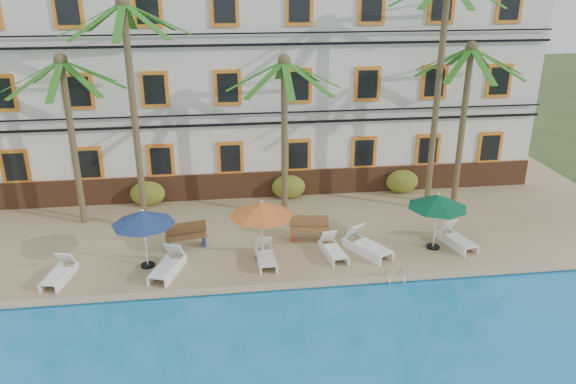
{
  "coord_description": "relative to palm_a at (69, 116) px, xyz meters",
  "views": [
    {
      "loc": [
        -2.02,
        -16.58,
        9.87
      ],
      "look_at": [
        0.53,
        3.0,
        2.0
      ],
      "focal_mm": 35.0,
      "sensor_mm": 36.0,
      "label": 1
    }
  ],
  "objects": [
    {
      "name": "pool_deck",
      "position": [
        7.57,
        -0.12,
        -4.57
      ],
      "size": [
        30.0,
        12.0,
        0.25
      ],
      "primitive_type": "cube",
      "color": "tan",
      "rests_on": "ground"
    },
    {
      "name": "umbrella_blue",
      "position": [
        2.93,
        -4.04,
        -2.6
      ],
      "size": [
        2.15,
        2.15,
        2.16
      ],
      "color": "black",
      "rests_on": "pool_deck"
    },
    {
      "name": "pool_coping",
      "position": [
        7.57,
        -6.02,
        -4.41
      ],
      "size": [
        30.0,
        0.35,
        0.06
      ],
      "primitive_type": "cube",
      "color": "tan",
      "rests_on": "pool_deck"
    },
    {
      "name": "umbrella_red",
      "position": [
        6.94,
        -4.04,
        -2.51
      ],
      "size": [
        2.26,
        2.26,
        2.27
      ],
      "color": "black",
      "rests_on": "pool_deck"
    },
    {
      "name": "lounger_e",
      "position": [
        10.73,
        -4.04,
        -4.14
      ],
      "size": [
        1.6,
        2.09,
        0.94
      ],
      "color": "white",
      "rests_on": "pool_deck"
    },
    {
      "name": "palm_a",
      "position": [
        0.0,
        0.0,
        0.0
      ],
      "size": [
        4.5,
        4.5,
        6.78
      ],
      "color": "brown",
      "rests_on": "pool_deck"
    },
    {
      "name": "shrub_right",
      "position": [
        13.85,
        1.48,
        -3.89
      ],
      "size": [
        1.5,
        0.9,
        1.1
      ],
      "primitive_type": "ellipsoid",
      "color": "#1B5819",
      "rests_on": "pool_deck"
    },
    {
      "name": "palm_d",
      "position": [
        14.37,
        -0.37,
        1.65
      ],
      "size": [
        4.5,
        4.5,
        9.66
      ],
      "color": "brown",
      "rests_on": "pool_deck"
    },
    {
      "name": "pool_ladder",
      "position": [
        11.13,
        -6.12,
        -4.44
      ],
      "size": [
        0.54,
        0.74,
        0.74
      ],
      "color": "silver",
      "rests_on": "ground"
    },
    {
      "name": "ground",
      "position": [
        7.57,
        -5.12,
        -4.69
      ],
      "size": [
        100.0,
        100.0,
        0.0
      ],
      "primitive_type": "plane",
      "color": "#384C23",
      "rests_on": "ground"
    },
    {
      "name": "palm_b",
      "position": [
        2.55,
        -0.91,
        1.17
      ],
      "size": [
        4.5,
        4.5,
        8.82
      ],
      "color": "brown",
      "rests_on": "pool_deck"
    },
    {
      "name": "shrub_left",
      "position": [
        2.43,
        1.48,
        -3.89
      ],
      "size": [
        1.5,
        0.9,
        1.1
      ],
      "primitive_type": "ellipsoid",
      "color": "#1B5819",
      "rests_on": "pool_deck"
    },
    {
      "name": "palm_c",
      "position": [
        8.2,
        -0.29,
        -0.08
      ],
      "size": [
        4.5,
        4.5,
        6.64
      ],
      "color": "brown",
      "rests_on": "pool_deck"
    },
    {
      "name": "palm_e",
      "position": [
        15.68,
        -0.16,
        0.13
      ],
      "size": [
        4.5,
        4.5,
        7.0
      ],
      "color": "brown",
      "rests_on": "pool_deck"
    },
    {
      "name": "lounger_c",
      "position": [
        7.03,
        -4.3,
        -4.18
      ],
      "size": [
        0.66,
        1.71,
        0.8
      ],
      "color": "white",
      "rests_on": "pool_deck"
    },
    {
      "name": "bench_right",
      "position": [
        8.86,
        -2.68,
        -3.97
      ],
      "size": [
        1.55,
        0.69,
        0.93
      ],
      "color": "olive",
      "rests_on": "pool_deck"
    },
    {
      "name": "lounger_b",
      "position": [
        3.67,
        -4.61,
        -4.15
      ],
      "size": [
        1.24,
        1.99,
        0.89
      ],
      "color": "white",
      "rests_on": "pool_deck"
    },
    {
      "name": "lounger_f",
      "position": [
        14.2,
        -3.88,
        -4.17
      ],
      "size": [
        1.05,
        1.87,
        0.84
      ],
      "color": "white",
      "rests_on": "pool_deck"
    },
    {
      "name": "lounger_a",
      "position": [
        0.14,
        -4.61,
        -4.18
      ],
      "size": [
        0.94,
        1.77,
        0.8
      ],
      "color": "white",
      "rests_on": "pool_deck"
    },
    {
      "name": "bench_left",
      "position": [
        4.21,
        -2.71,
        -3.97
      ],
      "size": [
        1.56,
        0.75,
        0.93
      ],
      "color": "olive",
      "rests_on": "pool_deck"
    },
    {
      "name": "lounger_d",
      "position": [
        9.47,
        -4.09,
        -4.18
      ],
      "size": [
        0.83,
        1.75,
        0.79
      ],
      "color": "white",
      "rests_on": "pool_deck"
    },
    {
      "name": "shrub_mid",
      "position": [
        8.6,
        1.48,
        -3.89
      ],
      "size": [
        1.5,
        0.9,
        1.1
      ],
      "primitive_type": "ellipsoid",
      "color": "#1B5819",
      "rests_on": "pool_deck"
    },
    {
      "name": "umbrella_green",
      "position": [
        13.29,
        -3.99,
        -2.59
      ],
      "size": [
        2.18,
        2.18,
        2.18
      ],
      "color": "black",
      "rests_on": "pool_deck"
    },
    {
      "name": "hotel_building",
      "position": [
        7.57,
        4.87,
        0.68
      ],
      "size": [
        25.4,
        6.44,
        10.22
      ],
      "color": "silver",
      "rests_on": "pool_deck"
    }
  ]
}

